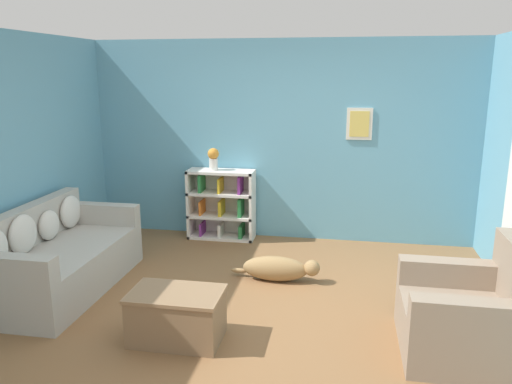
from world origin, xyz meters
The scene contains 8 objects.
ground_plane centered at (0.00, 0.00, 0.00)m, with size 14.00×14.00×0.00m, color brown.
wall_back centered at (0.00, 2.25, 1.30)m, with size 5.60×0.13×2.60m.
couch centered at (-2.02, 0.13, 0.33)m, with size 0.92×1.87×0.85m.
bookshelf centered at (-0.75, 2.04, 0.46)m, with size 0.88×0.33×0.93m.
recliner_chair centered at (1.88, -0.40, 0.32)m, with size 0.96×0.96×0.91m.
coffee_table centered at (-0.48, -0.63, 0.23)m, with size 0.77×0.48×0.43m.
dog centered at (0.18, 0.73, 0.14)m, with size 0.98×0.24×0.27m.
vase centered at (-0.86, 2.01, 1.09)m, with size 0.15×0.15×0.29m.
Camera 1 is at (0.83, -4.23, 2.18)m, focal length 35.00 mm.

